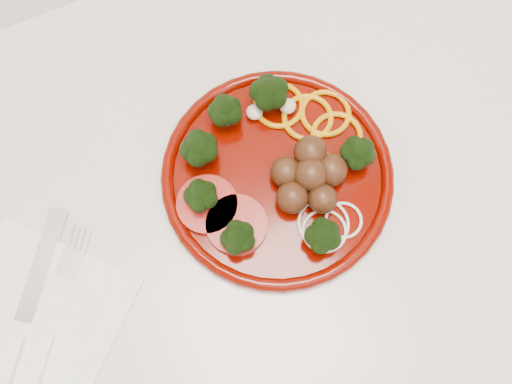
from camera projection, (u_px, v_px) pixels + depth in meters
name	position (u px, v px, depth m)	size (l,w,h in m)	color
counter	(336.00, 221.00, 1.07)	(2.40, 0.60, 0.90)	silver
plate	(276.00, 173.00, 0.61)	(0.25, 0.25, 0.05)	#500500
napkin	(35.00, 322.00, 0.58)	(0.16, 0.16, 0.00)	white
knife	(15.00, 344.00, 0.56)	(0.15, 0.19, 0.01)	silver
fork	(42.00, 354.00, 0.56)	(0.13, 0.17, 0.01)	white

